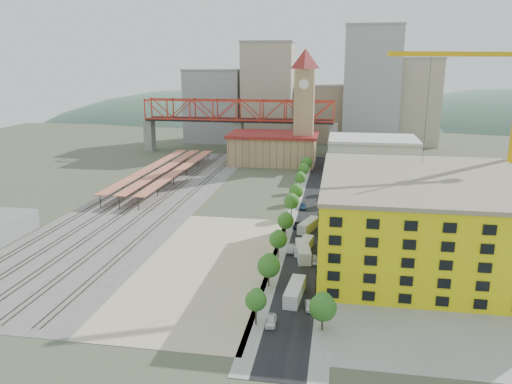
% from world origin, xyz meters
% --- Properties ---
extents(ground, '(400.00, 400.00, 0.00)m').
position_xyz_m(ground, '(0.00, 0.00, 0.00)').
color(ground, '#474C38').
rests_on(ground, ground).
extents(ballast_strip, '(36.00, 165.00, 0.06)m').
position_xyz_m(ballast_strip, '(-36.00, 17.50, 0.03)').
color(ballast_strip, '#605E59').
rests_on(ballast_strip, ground).
extents(dirt_lot, '(28.00, 67.00, 0.06)m').
position_xyz_m(dirt_lot, '(-4.00, -31.50, 0.03)').
color(dirt_lot, tan).
rests_on(dirt_lot, ground).
extents(street_asphalt, '(12.00, 170.00, 0.06)m').
position_xyz_m(street_asphalt, '(16.00, 15.00, 0.03)').
color(street_asphalt, black).
rests_on(street_asphalt, ground).
extents(sidewalk_west, '(3.00, 170.00, 0.04)m').
position_xyz_m(sidewalk_west, '(10.50, 15.00, 0.02)').
color(sidewalk_west, gray).
rests_on(sidewalk_west, ground).
extents(sidewalk_east, '(3.00, 170.00, 0.04)m').
position_xyz_m(sidewalk_east, '(21.50, 15.00, 0.02)').
color(sidewalk_east, gray).
rests_on(sidewalk_east, ground).
extents(construction_pad, '(50.00, 90.00, 0.06)m').
position_xyz_m(construction_pad, '(45.00, -20.00, 0.03)').
color(construction_pad, gray).
rests_on(construction_pad, ground).
extents(rail_tracks, '(26.56, 160.00, 0.18)m').
position_xyz_m(rail_tracks, '(-37.80, 17.50, 0.15)').
color(rail_tracks, '#382B23').
rests_on(rail_tracks, ground).
extents(platform_canopies, '(16.00, 80.00, 4.12)m').
position_xyz_m(platform_canopies, '(-41.00, 45.00, 3.99)').
color(platform_canopies, '#DB7254').
rests_on(platform_canopies, ground).
extents(station_hall, '(38.00, 24.00, 13.10)m').
position_xyz_m(station_hall, '(-5.00, 82.00, 6.67)').
color(station_hall, tan).
rests_on(station_hall, ground).
extents(clock_tower, '(12.00, 12.00, 52.00)m').
position_xyz_m(clock_tower, '(8.00, 79.99, 28.70)').
color(clock_tower, tan).
rests_on(clock_tower, ground).
extents(parking_garage, '(34.00, 26.00, 14.00)m').
position_xyz_m(parking_garage, '(36.00, 70.00, 7.00)').
color(parking_garage, silver).
rests_on(parking_garage, ground).
extents(truss_bridge, '(94.00, 9.60, 25.60)m').
position_xyz_m(truss_bridge, '(-25.00, 105.00, 18.86)').
color(truss_bridge, gray).
rests_on(truss_bridge, ground).
extents(construction_building, '(44.60, 50.60, 18.80)m').
position_xyz_m(construction_building, '(42.00, -20.00, 9.41)').
color(construction_building, yellow).
rests_on(construction_building, ground).
extents(street_trees, '(15.40, 124.40, 8.00)m').
position_xyz_m(street_trees, '(16.00, 5.00, 0.00)').
color(street_trees, '#1F5D1C').
rests_on(street_trees, ground).
extents(skyline, '(133.00, 46.00, 60.00)m').
position_xyz_m(skyline, '(7.47, 142.31, 22.81)').
color(skyline, '#9EA0A3').
rests_on(skyline, ground).
extents(distant_hills, '(647.00, 264.00, 227.00)m').
position_xyz_m(distant_hills, '(45.28, 260.00, -79.54)').
color(distant_hills, '#4C6B59').
rests_on(distant_hills, ground).
extents(tower_crane, '(45.56, 20.56, 52.03)m').
position_xyz_m(tower_crane, '(63.21, 3.13, 32.11)').
color(tower_crane, '#EBAA0F').
rests_on(tower_crane, ground).
extents(site_trailer_a, '(3.45, 10.14, 2.72)m').
position_xyz_m(site_trailer_a, '(16.00, -44.27, 1.36)').
color(site_trailer_a, silver).
rests_on(site_trailer_a, ground).
extents(site_trailer_b, '(4.39, 10.72, 2.85)m').
position_xyz_m(site_trailer_b, '(16.00, -23.88, 1.43)').
color(site_trailer_b, silver).
rests_on(site_trailer_b, ground).
extents(site_trailer_c, '(3.94, 9.45, 2.51)m').
position_xyz_m(site_trailer_c, '(16.00, -19.86, 1.26)').
color(site_trailer_c, silver).
rests_on(site_trailer_c, ground).
extents(site_trailer_d, '(5.46, 9.90, 2.63)m').
position_xyz_m(site_trailer_d, '(16.00, -4.90, 1.31)').
color(site_trailer_d, silver).
rests_on(site_trailer_d, ground).
extents(car_0, '(1.91, 4.40, 1.48)m').
position_xyz_m(car_0, '(13.00, -54.66, 0.74)').
color(car_0, white).
rests_on(car_0, ground).
extents(car_1, '(1.73, 4.73, 1.55)m').
position_xyz_m(car_1, '(13.00, -20.93, 0.77)').
color(car_1, '#ACADB2').
rests_on(car_1, ground).
extents(car_2, '(2.39, 4.86, 1.33)m').
position_xyz_m(car_2, '(13.00, -3.48, 0.66)').
color(car_2, black).
rests_on(car_2, ground).
extents(car_3, '(2.32, 4.96, 1.40)m').
position_xyz_m(car_3, '(13.00, 14.35, 0.70)').
color(car_3, navy).
rests_on(car_3, ground).
extents(car_4, '(2.14, 4.10, 1.33)m').
position_xyz_m(car_4, '(19.00, -48.19, 0.67)').
color(car_4, silver).
rests_on(car_4, ground).
extents(car_5, '(1.73, 4.44, 1.44)m').
position_xyz_m(car_5, '(19.00, -26.69, 0.72)').
color(car_5, '#939398').
rests_on(car_5, ground).
extents(car_6, '(2.74, 5.08, 1.35)m').
position_xyz_m(car_6, '(19.00, 25.83, 0.68)').
color(car_6, black).
rests_on(car_6, ground).
extents(car_7, '(2.24, 5.18, 1.48)m').
position_xyz_m(car_7, '(19.00, 24.66, 0.74)').
color(car_7, '#1A294D').
rests_on(car_7, ground).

